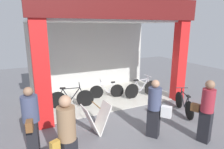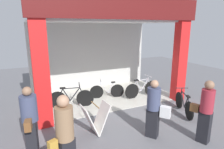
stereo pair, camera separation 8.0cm
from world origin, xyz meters
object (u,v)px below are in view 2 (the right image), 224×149
at_px(bicycle_inside_0, 71,98).
at_px(bicycle_inside_2, 142,89).
at_px(pedestrian_0, 65,136).
at_px(pedestrian_3, 206,111).
at_px(pedestrian_2, 30,120).
at_px(pedestrian_1, 154,108).
at_px(sandwich_board_sign, 95,119).
at_px(bicycle_parked_0, 184,104).
at_px(bicycle_inside_1, 107,91).

height_order(bicycle_inside_0, bicycle_inside_2, bicycle_inside_2).
height_order(pedestrian_0, pedestrian_3, pedestrian_0).
bearing_deg(bicycle_inside_2, pedestrian_2, -154.81).
relative_size(bicycle_inside_0, pedestrian_1, 0.99).
bearing_deg(pedestrian_0, sandwich_board_sign, 49.16).
bearing_deg(bicycle_parked_0, bicycle_inside_2, 101.01).
relative_size(bicycle_parked_0, pedestrian_2, 0.86).
distance_m(bicycle_inside_2, sandwich_board_sign, 3.37).
xyz_separation_m(bicycle_inside_0, pedestrian_0, (-0.91, -3.32, 0.53)).
xyz_separation_m(sandwich_board_sign, pedestrian_1, (1.35, -0.84, 0.39)).
bearing_deg(bicycle_parked_0, sandwich_board_sign, 177.95).
relative_size(bicycle_inside_0, pedestrian_0, 0.93).
height_order(bicycle_inside_1, pedestrian_2, pedestrian_2).
xyz_separation_m(pedestrian_0, pedestrian_2, (-0.57, 1.05, -0.03)).
bearing_deg(bicycle_inside_1, bicycle_inside_0, -168.03).
height_order(bicycle_parked_0, pedestrian_1, pedestrian_1).
distance_m(bicycle_inside_2, pedestrian_3, 3.53).
bearing_deg(bicycle_inside_0, bicycle_parked_0, -32.86).
relative_size(bicycle_inside_1, sandwich_board_sign, 1.60).
height_order(bicycle_inside_1, bicycle_inside_2, bicycle_inside_2).
bearing_deg(sandwich_board_sign, pedestrian_2, -172.72).
distance_m(bicycle_inside_1, pedestrian_0, 4.47).
distance_m(bicycle_inside_0, pedestrian_0, 3.48).
height_order(bicycle_inside_0, pedestrian_2, pedestrian_2).
bearing_deg(bicycle_parked_0, bicycle_inside_0, 147.14).
bearing_deg(bicycle_inside_2, bicycle_inside_1, 159.64).
xyz_separation_m(bicycle_parked_0, pedestrian_1, (-1.83, -0.72, 0.48)).
height_order(bicycle_inside_0, sandwich_board_sign, bicycle_inside_0).
distance_m(bicycle_inside_2, pedestrian_0, 5.02).
relative_size(bicycle_inside_1, pedestrian_0, 0.82).
distance_m(sandwich_board_sign, pedestrian_3, 2.89).
bearing_deg(bicycle_inside_1, bicycle_parked_0, -54.84).
distance_m(pedestrian_0, pedestrian_3, 3.48).
xyz_separation_m(bicycle_inside_0, pedestrian_1, (1.53, -2.89, 0.46)).
xyz_separation_m(bicycle_inside_1, sandwich_board_sign, (-1.42, -2.40, 0.12)).
bearing_deg(pedestrian_1, sandwich_board_sign, 148.26).
relative_size(pedestrian_1, pedestrian_3, 0.96).
xyz_separation_m(bicycle_inside_1, pedestrian_1, (-0.07, -3.23, 0.50)).
bearing_deg(pedestrian_1, bicycle_parked_0, 21.52).
height_order(bicycle_inside_2, sandwich_board_sign, bicycle_inside_2).
height_order(pedestrian_1, pedestrian_2, pedestrian_2).
distance_m(pedestrian_2, pedestrian_3, 4.27).
relative_size(bicycle_inside_1, bicycle_inside_2, 0.85).
relative_size(bicycle_inside_2, bicycle_parked_0, 1.16).
distance_m(bicycle_inside_0, pedestrian_3, 4.48).
relative_size(bicycle_inside_0, pedestrian_2, 0.96).
distance_m(pedestrian_0, pedestrian_1, 2.48).
bearing_deg(pedestrian_2, pedestrian_0, -61.36).
bearing_deg(bicycle_inside_1, pedestrian_1, -91.16).
bearing_deg(sandwich_board_sign, pedestrian_1, -31.74).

